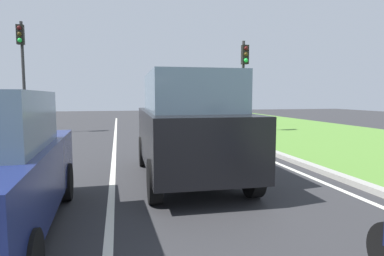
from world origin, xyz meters
TOP-DOWN VIEW (x-y plane):
  - ground_plane at (0.00, 14.00)m, footprint 60.00×60.00m
  - lane_line_center at (-0.70, 14.00)m, footprint 0.12×32.00m
  - lane_line_right_edge at (3.60, 14.00)m, footprint 0.12×32.00m
  - grass_verge_right at (8.50, 14.00)m, footprint 9.00×48.00m
  - curb_right at (4.10, 14.00)m, footprint 0.24×48.00m
  - car_suv_ahead at (0.92, 9.38)m, footprint 2.03×4.53m
  - traffic_light_near_right at (5.42, 17.58)m, footprint 0.32×0.50m
  - traffic_light_overhead_left at (-4.92, 19.61)m, footprint 0.32×0.50m

SIDE VIEW (x-z plane):
  - ground_plane at x=0.00m, z-range 0.00..0.00m
  - lane_line_center at x=-0.70m, z-range 0.00..0.01m
  - lane_line_right_edge at x=3.60m, z-range 0.00..0.01m
  - grass_verge_right at x=8.50m, z-range 0.00..0.06m
  - curb_right at x=4.10m, z-range 0.00..0.12m
  - car_suv_ahead at x=0.92m, z-range 0.03..2.31m
  - traffic_light_near_right at x=5.42m, z-range 0.80..5.24m
  - traffic_light_overhead_left at x=-4.92m, z-range 0.95..6.25m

